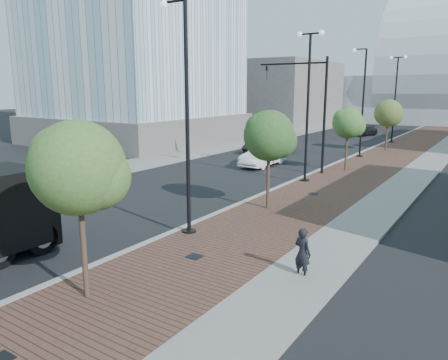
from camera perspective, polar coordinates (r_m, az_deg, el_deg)
The scene contains 23 objects.
sidewalk at distance 44.26m, azimuth 23.39°, elevation 3.52°, with size 7.00×140.00×0.12m, color #4C2D23.
concrete_strip at distance 43.88m, azimuth 26.85°, elevation 3.15°, with size 2.40×140.00×0.13m, color slate.
curb at distance 44.99m, azimuth 19.01°, elevation 4.00°, with size 0.30×140.00×0.14m, color gray.
west_sidewalk at distance 49.81m, azimuth 4.37°, elevation 5.34°, with size 4.00×140.00×0.12m, color slate.
white_sedan at distance 33.31m, azimuth 5.24°, elevation 3.25°, with size 1.71×4.89×1.61m, color white.
dark_car_mid at distance 39.97m, azimuth 5.87°, elevation 4.60°, with size 2.42×5.25×1.46m, color black.
dark_car_far at distance 57.67m, azimuth 18.17°, elevation 6.26°, with size 1.74×4.27×1.24m, color black.
pedestrian at distance 13.93m, azimuth 10.43°, elevation -9.54°, with size 0.60×0.40×1.65m, color black.
streetlight_1 at distance 17.00m, azimuth -5.20°, elevation 6.75°, with size 1.44×0.56×9.21m.
streetlight_2 at distance 27.33m, azimuth 11.10°, elevation 9.60°, with size 1.72×0.56×9.28m.
streetlight_3 at distance 38.72m, azimuth 17.85°, elevation 9.22°, with size 1.44×0.56×9.21m.
streetlight_4 at distance 50.33m, azimuth 21.83°, elevation 10.03°, with size 1.72×0.56×9.28m.
traffic_mast at distance 30.44m, azimuth 11.73°, elevation 10.11°, with size 5.09×0.20×8.00m.
tree_0 at distance 12.07m, azimuth -18.67°, elevation 1.48°, with size 2.59×2.58×5.13m.
tree_1 at distance 20.65m, azimuth 6.17°, elevation 5.86°, with size 2.49×2.46×4.93m.
tree_2 at distance 31.77m, azimuth 16.27°, elevation 7.26°, with size 2.26×2.19×4.60m.
tree_3 at distance 43.34m, azimuth 21.12°, elevation 8.30°, with size 2.58×2.56×4.92m.
tower_podium at distance 49.90m, azimuth -11.42°, elevation 6.81°, with size 19.00×19.00×3.00m, color #5E5754.
convention_center at distance 89.18m, azimuth 25.57°, elevation 11.03°, with size 50.00×30.00×50.00m.
commercial_block_nw at distance 70.44m, azimuth 7.47°, elevation 11.28°, with size 14.00×20.00×10.00m, color #615A57.
utility_cover_0 at distance 11.25m, azimuth -27.72°, elevation -20.39°, with size 0.50×0.50×0.02m, color black.
utility_cover_1 at distance 15.31m, azimuth -3.96°, elevation -10.12°, with size 0.50×0.50×0.02m, color black.
utility_cover_2 at distance 24.54m, azimuth 11.83°, elevation -1.78°, with size 0.50×0.50×0.02m, color black.
Camera 1 is at (11.07, -3.22, 5.92)m, focal length 34.29 mm.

